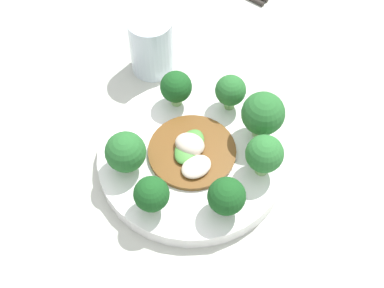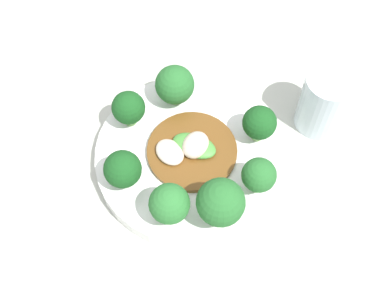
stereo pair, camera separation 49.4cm
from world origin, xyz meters
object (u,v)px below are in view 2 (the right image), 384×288
object	(u,v)px
broccoli_northwest	(128,108)
stirfry_center	(191,149)
broccoli_south	(221,203)
drinking_glass	(324,101)
plate	(192,156)
broccoli_west	(123,170)
broccoli_north	(175,85)
broccoli_southwest	(169,204)
broccoli_east	(259,123)
broccoli_southeast	(259,176)

from	to	relation	value
broccoli_northwest	stirfry_center	bearing A→B (deg)	-50.61
broccoli_south	drinking_glass	bearing A→B (deg)	26.94
plate	drinking_glass	world-z (taller)	drinking_glass
broccoli_west	drinking_glass	xyz separation A→B (m)	(0.27, 0.01, -0.01)
broccoli_north	drinking_glass	xyz separation A→B (m)	(0.17, -0.08, -0.01)
plate	broccoli_southwest	xyz separation A→B (m)	(-0.05, -0.07, 0.05)
broccoli_west	plate	bearing A→B (deg)	6.55
broccoli_east	broccoli_north	bearing A→B (deg)	130.65
plate	broccoli_south	world-z (taller)	broccoli_south
broccoli_northwest	stirfry_center	distance (m)	0.09
broccoli_east	stirfry_center	size ratio (longest dim) A/B	0.48
broccoli_southwest	drinking_glass	size ratio (longest dim) A/B	0.68
broccoli_southwest	broccoli_north	size ratio (longest dim) A/B	1.06
plate	broccoli_northwest	distance (m)	0.10
broccoli_southwest	drinking_glass	bearing A→B (deg)	16.95
broccoli_east	broccoli_west	bearing A→B (deg)	-179.16
broccoli_west	broccoli_east	xyz separation A→B (m)	(0.17, 0.00, 0.00)
broccoli_northwest	drinking_glass	distance (m)	0.25
broccoli_northwest	broccoli_east	bearing A→B (deg)	-28.51
plate	stirfry_center	size ratio (longest dim) A/B	2.16
broccoli_north	drinking_glass	bearing A→B (deg)	-26.25
plate	stirfry_center	bearing A→B (deg)	144.87
broccoli_southwest	broccoli_southeast	xyz separation A→B (m)	(0.11, -0.00, -0.00)
broccoli_northwest	broccoli_north	distance (m)	0.07
broccoli_south	stirfry_center	world-z (taller)	broccoli_south
broccoli_northwest	broccoli_north	world-z (taller)	broccoli_north
broccoli_west	stirfry_center	xyz separation A→B (m)	(0.09, 0.01, -0.02)
broccoli_northwest	stirfry_center	size ratio (longest dim) A/B	0.47
plate	broccoli_west	distance (m)	0.10
plate	broccoli_southwest	world-z (taller)	broccoli_southwest
broccoli_northwest	stirfry_center	xyz separation A→B (m)	(0.06, -0.07, -0.02)
drinking_glass	broccoli_south	bearing A→B (deg)	-153.06
drinking_glass	broccoli_east	bearing A→B (deg)	-176.42
broccoli_north	stirfry_center	world-z (taller)	broccoli_north
broccoli_southwest	broccoli_northwest	xyz separation A→B (m)	(-0.00, 0.14, -0.01)
plate	broccoli_northwest	world-z (taller)	broccoli_northwest
plate	stirfry_center	world-z (taller)	stirfry_center
broccoli_south	broccoli_east	bearing A→B (deg)	44.75
broccoli_southeast	broccoli_north	xyz separation A→B (m)	(-0.05, 0.16, -0.00)
plate	broccoli_east	world-z (taller)	broccoli_east
plate	broccoli_southeast	bearing A→B (deg)	-53.07
plate	broccoli_west	world-z (taller)	broccoli_west
broccoli_west	stirfry_center	world-z (taller)	broccoli_west
broccoli_southeast	stirfry_center	world-z (taller)	broccoli_southeast
broccoli_southeast	broccoli_northwest	xyz separation A→B (m)	(-0.11, 0.14, -0.00)
broccoli_west	drinking_glass	world-z (taller)	drinking_glass
broccoli_southeast	broccoli_north	distance (m)	0.16
broccoli_southwest	broccoli_east	xyz separation A→B (m)	(0.14, 0.06, -0.00)
broccoli_west	broccoli_southwest	bearing A→B (deg)	-60.25
stirfry_center	broccoli_southwest	bearing A→B (deg)	-125.49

